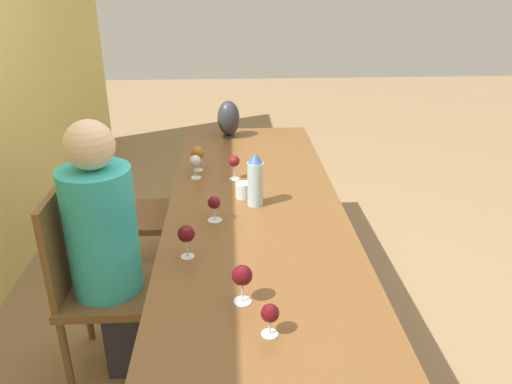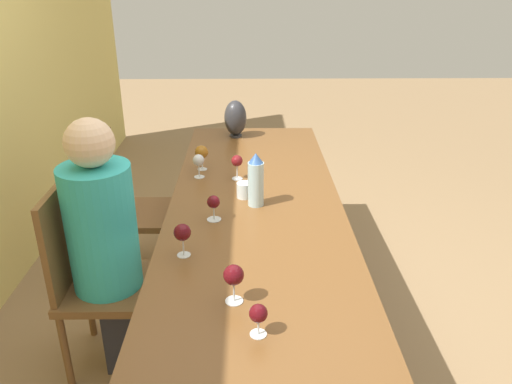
{
  "view_description": "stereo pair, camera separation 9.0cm",
  "coord_description": "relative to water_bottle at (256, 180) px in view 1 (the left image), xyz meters",
  "views": [
    {
      "loc": [
        -2.32,
        0.12,
        1.87
      ],
      "look_at": [
        -0.1,
        0.0,
        0.87
      ],
      "focal_mm": 35.0,
      "sensor_mm": 36.0,
      "label": 1
    },
    {
      "loc": [
        -2.32,
        0.03,
        1.87
      ],
      "look_at": [
        -0.1,
        0.0,
        0.87
      ],
      "focal_mm": 35.0,
      "sensor_mm": 36.0,
      "label": 2
    }
  ],
  "objects": [
    {
      "name": "dining_table",
      "position": [
        0.03,
        0.0,
        -0.21
      ],
      "size": [
        2.6,
        0.88,
        0.77
      ],
      "color": "brown",
      "rests_on": "ground_plane"
    },
    {
      "name": "wine_glass_0",
      "position": [
        -0.49,
        0.31,
        -0.03
      ],
      "size": [
        0.07,
        0.07,
        0.15
      ],
      "color": "silver",
      "rests_on": "dining_table"
    },
    {
      "name": "person_near",
      "position": [
        -0.24,
        0.71,
        -0.2
      ],
      "size": [
        0.32,
        0.32,
        1.3
      ],
      "color": "#2D2D38",
      "rests_on": "ground_plane"
    },
    {
      "name": "vase",
      "position": [
        1.13,
        0.13,
        0.0
      ],
      "size": [
        0.16,
        0.16,
        0.26
      ],
      "color": "#2D2D33",
      "rests_on": "dining_table"
    },
    {
      "name": "chair_near",
      "position": [
        -0.24,
        0.79,
        -0.39
      ],
      "size": [
        0.44,
        0.44,
        0.96
      ],
      "color": "brown",
      "rests_on": "ground_plane"
    },
    {
      "name": "ground_plane",
      "position": [
        0.03,
        0.0,
        -0.91
      ],
      "size": [
        14.0,
        14.0,
        0.0
      ],
      "primitive_type": "plane",
      "color": "#937551"
    },
    {
      "name": "wine_glass_3",
      "position": [
        0.34,
        0.1,
        -0.03
      ],
      "size": [
        0.07,
        0.07,
        0.14
      ],
      "color": "silver",
      "rests_on": "dining_table"
    },
    {
      "name": "chair_far",
      "position": [
        0.55,
        0.79,
        -0.39
      ],
      "size": [
        0.44,
        0.44,
        0.96
      ],
      "color": "brown",
      "rests_on": "ground_plane"
    },
    {
      "name": "water_bottle",
      "position": [
        0.0,
        0.0,
        0.0
      ],
      "size": [
        0.08,
        0.08,
        0.28
      ],
      "color": "#ADCCD6",
      "rests_on": "dining_table"
    },
    {
      "name": "wine_glass_2",
      "position": [
        0.37,
        0.32,
        -0.03
      ],
      "size": [
        0.07,
        0.07,
        0.14
      ],
      "color": "silver",
      "rests_on": "dining_table"
    },
    {
      "name": "wine_glass_6",
      "position": [
        0.49,
        0.32,
        -0.03
      ],
      "size": [
        0.08,
        0.08,
        0.15
      ],
      "color": "silver",
      "rests_on": "dining_table"
    },
    {
      "name": "water_tumbler",
      "position": [
        0.09,
        0.06,
        -0.09
      ],
      "size": [
        0.08,
        0.08,
        0.08
      ],
      "color": "silver",
      "rests_on": "dining_table"
    },
    {
      "name": "wine_glass_1",
      "position": [
        -0.16,
        0.2,
        -0.05
      ],
      "size": [
        0.07,
        0.07,
        0.13
      ],
      "color": "silver",
      "rests_on": "dining_table"
    },
    {
      "name": "wine_glass_5",
      "position": [
        -0.81,
        0.09,
        -0.03
      ],
      "size": [
        0.07,
        0.07,
        0.15
      ],
      "color": "silver",
      "rests_on": "dining_table"
    },
    {
      "name": "wine_glass_4",
      "position": [
        -0.99,
        0.01,
        -0.05
      ],
      "size": [
        0.06,
        0.06,
        0.12
      ],
      "color": "silver",
      "rests_on": "dining_table"
    }
  ]
}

